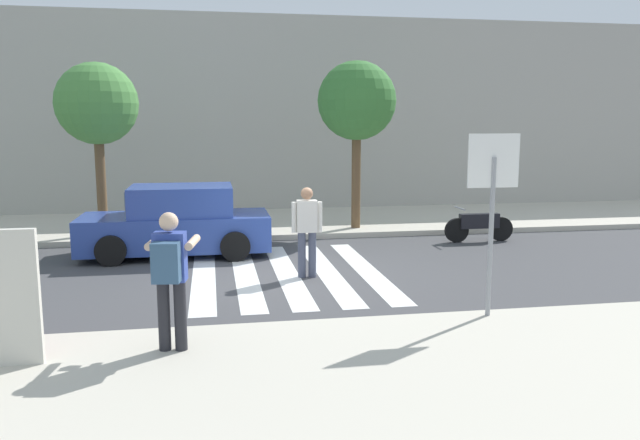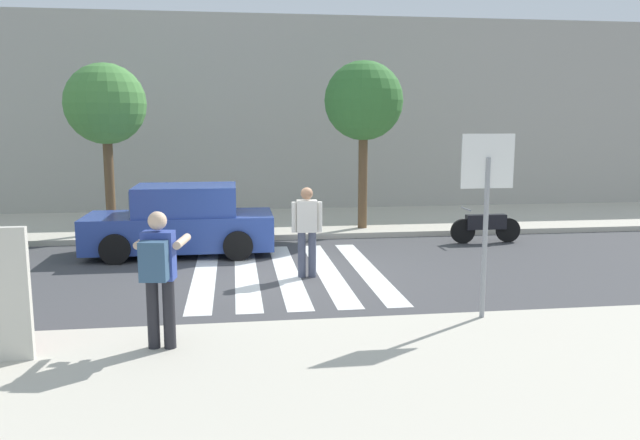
# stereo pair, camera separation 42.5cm
# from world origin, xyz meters

# --- Properties ---
(ground_plane) EXTENTS (120.00, 120.00, 0.00)m
(ground_plane) POSITION_xyz_m (0.00, 0.00, 0.00)
(ground_plane) COLOR #424244
(sidewalk_near) EXTENTS (60.00, 6.00, 0.14)m
(sidewalk_near) POSITION_xyz_m (0.00, -6.20, 0.07)
(sidewalk_near) COLOR beige
(sidewalk_near) RESTS_ON ground
(sidewalk_far) EXTENTS (60.00, 4.80, 0.14)m
(sidewalk_far) POSITION_xyz_m (0.00, 6.00, 0.07)
(sidewalk_far) COLOR beige
(sidewalk_far) RESTS_ON ground
(building_facade_far) EXTENTS (56.00, 4.00, 6.28)m
(building_facade_far) POSITION_xyz_m (0.00, 10.40, 3.14)
(building_facade_far) COLOR #ADA89E
(building_facade_far) RESTS_ON ground
(crosswalk_stripe_0) EXTENTS (0.44, 5.20, 0.01)m
(crosswalk_stripe_0) POSITION_xyz_m (-1.60, 0.20, 0.00)
(crosswalk_stripe_0) COLOR silver
(crosswalk_stripe_0) RESTS_ON ground
(crosswalk_stripe_1) EXTENTS (0.44, 5.20, 0.01)m
(crosswalk_stripe_1) POSITION_xyz_m (-0.80, 0.20, 0.00)
(crosswalk_stripe_1) COLOR silver
(crosswalk_stripe_1) RESTS_ON ground
(crosswalk_stripe_2) EXTENTS (0.44, 5.20, 0.01)m
(crosswalk_stripe_2) POSITION_xyz_m (0.00, 0.20, 0.00)
(crosswalk_stripe_2) COLOR silver
(crosswalk_stripe_2) RESTS_ON ground
(crosswalk_stripe_3) EXTENTS (0.44, 5.20, 0.01)m
(crosswalk_stripe_3) POSITION_xyz_m (0.80, 0.20, 0.00)
(crosswalk_stripe_3) COLOR silver
(crosswalk_stripe_3) RESTS_ON ground
(crosswalk_stripe_4) EXTENTS (0.44, 5.20, 0.01)m
(crosswalk_stripe_4) POSITION_xyz_m (1.60, 0.20, 0.00)
(crosswalk_stripe_4) COLOR silver
(crosswalk_stripe_4) RESTS_ON ground
(stop_sign) EXTENTS (0.76, 0.08, 2.63)m
(stop_sign) POSITION_xyz_m (2.52, -3.43, 2.06)
(stop_sign) COLOR gray
(stop_sign) RESTS_ON sidewalk_near
(photographer_with_backpack) EXTENTS (0.66, 0.90, 1.72)m
(photographer_with_backpack) POSITION_xyz_m (-1.94, -4.11, 1.17)
(photographer_with_backpack) COLOR #232328
(photographer_with_backpack) RESTS_ON sidewalk_near
(pedestrian_crossing) EXTENTS (0.58, 0.27, 1.72)m
(pedestrian_crossing) POSITION_xyz_m (0.35, -0.20, 0.97)
(pedestrian_crossing) COLOR #474C60
(pedestrian_crossing) RESTS_ON ground
(parked_car_blue) EXTENTS (4.10, 1.92, 1.55)m
(parked_car_blue) POSITION_xyz_m (-2.17, 2.30, 0.73)
(parked_car_blue) COLOR #284293
(parked_car_blue) RESTS_ON ground
(motorcycle) EXTENTS (1.76, 0.60, 0.87)m
(motorcycle) POSITION_xyz_m (5.08, 2.60, 0.41)
(motorcycle) COLOR black
(motorcycle) RESTS_ON ground
(street_tree_west) EXTENTS (2.00, 2.00, 4.24)m
(street_tree_west) POSITION_xyz_m (-4.11, 4.52, 3.35)
(street_tree_west) COLOR brown
(street_tree_west) RESTS_ON sidewalk_far
(street_tree_center) EXTENTS (2.05, 2.05, 4.37)m
(street_tree_center) POSITION_xyz_m (2.38, 4.38, 3.45)
(street_tree_center) COLOR brown
(street_tree_center) RESTS_ON sidewalk_far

